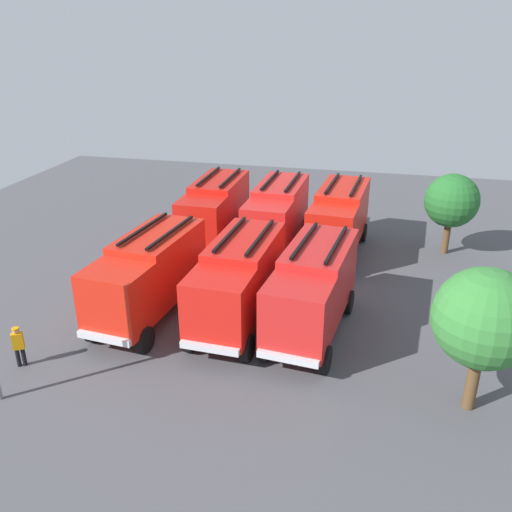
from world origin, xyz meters
name	(u,v)px	position (x,y,z in m)	size (l,w,h in m)	color
ground_plane	(256,281)	(0.00, 0.00, 0.00)	(47.95, 47.95, 0.00)	#4C4C51
fire_truck_0	(215,208)	(-4.72, -3.64, 2.15)	(7.22, 2.80, 3.88)	red
fire_truck_1	(148,273)	(4.66, -3.81, 2.15)	(7.41, 3.35, 3.88)	red
fire_truck_2	(277,213)	(-4.76, 0.13, 2.15)	(7.28, 2.95, 3.88)	red
fire_truck_3	(238,280)	(4.36, 0.24, 2.15)	(7.31, 3.04, 3.88)	red
fire_truck_4	(339,217)	(-4.84, 3.74, 2.15)	(7.37, 3.22, 3.88)	red
fire_truck_5	(313,287)	(4.38, 3.47, 2.15)	(7.42, 3.38, 3.88)	red
firefighter_0	(18,345)	(9.46, -7.18, 0.95)	(0.42, 0.48, 1.70)	black
firefighter_1	(187,206)	(-8.39, -6.84, 0.90)	(0.45, 0.48, 1.63)	black
tree_0	(452,201)	(-6.14, 9.86, 3.15)	(3.03, 3.03, 4.69)	brown
tree_1	(484,319)	(8.08, 9.50, 3.53)	(3.38, 3.38, 5.24)	brown
traffic_cone_0	(297,281)	(0.21, 2.17, 0.29)	(0.41, 0.41, 0.58)	#F2600C
traffic_cone_1	(88,311)	(5.39, -6.60, 0.28)	(0.39, 0.39, 0.56)	#F2600C
traffic_cone_2	(185,273)	(0.54, -3.72, 0.29)	(0.41, 0.41, 0.59)	#F2600C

